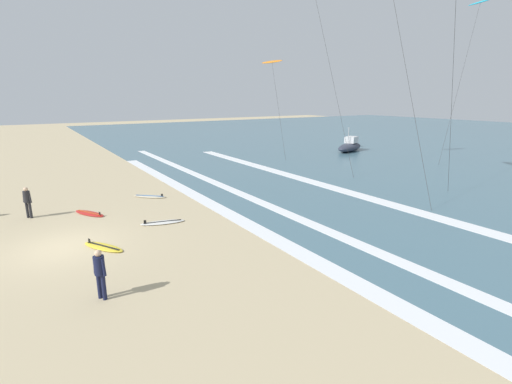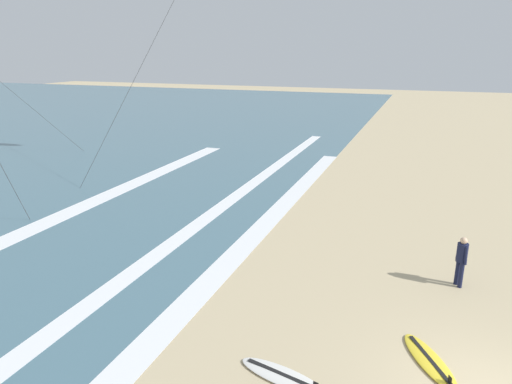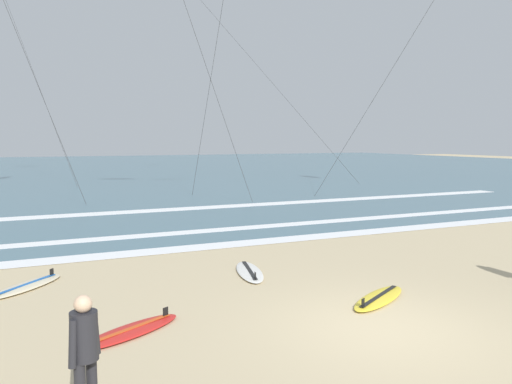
# 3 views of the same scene
# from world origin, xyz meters

# --- Properties ---
(wave_foam_shoreline) EXTENTS (41.54, 0.90, 0.01)m
(wave_foam_shoreline) POSITION_xyz_m (0.76, 7.83, 0.01)
(wave_foam_shoreline) COLOR white
(wave_foam_shoreline) RESTS_ON ocean_surface
(wave_foam_mid_break) EXTENTS (54.74, 0.73, 0.01)m
(wave_foam_mid_break) POSITION_xyz_m (1.30, 10.45, 0.01)
(wave_foam_mid_break) COLOR white
(wave_foam_mid_break) RESTS_ON ocean_surface
(surfer_left_near) EXTENTS (0.48, 0.33, 1.60)m
(surfer_left_near) POSITION_xyz_m (5.09, 0.58, 0.96)
(surfer_left_near) COLOR #141938
(surfer_left_near) RESTS_ON ground
(surfboard_right_spare) EXTENTS (2.12, 1.57, 0.25)m
(surfboard_right_spare) POSITION_xyz_m (0.94, 1.37, 0.05)
(surfboard_right_spare) COLOR yellow
(surfboard_right_spare) RESTS_ON ground
(surfboard_foreground_flat) EXTENTS (1.07, 2.18, 0.25)m
(surfboard_foreground_flat) POSITION_xyz_m (-0.74, 4.42, 0.05)
(surfboard_foreground_flat) COLOR silver
(surfboard_foreground_flat) RESTS_ON ground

